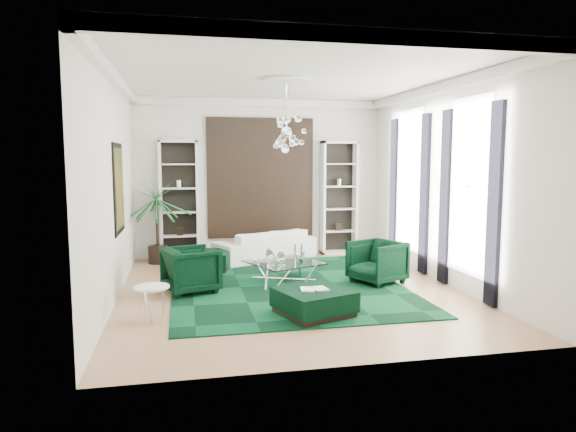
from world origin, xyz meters
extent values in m
cube|color=tan|center=(0.00, 0.00, -0.01)|extent=(6.00, 7.00, 0.02)
cube|color=white|center=(0.00, 0.00, 3.81)|extent=(6.00, 7.00, 0.02)
cube|color=silver|center=(0.00, 3.51, 1.90)|extent=(6.00, 0.02, 3.80)
cube|color=silver|center=(0.00, -3.51, 1.90)|extent=(6.00, 0.02, 3.80)
cube|color=silver|center=(-3.01, 0.00, 1.90)|extent=(0.02, 7.00, 3.80)
cube|color=silver|center=(3.01, 0.00, 1.90)|extent=(0.02, 7.00, 3.80)
cylinder|color=white|center=(0.00, 0.30, 3.77)|extent=(0.90, 0.90, 0.05)
cube|color=black|center=(0.00, 3.46, 1.90)|extent=(2.50, 0.06, 2.80)
cube|color=black|center=(-2.97, 0.60, 1.85)|extent=(0.04, 1.30, 1.60)
cube|color=white|center=(2.99, -0.90, 1.90)|extent=(0.03, 1.10, 2.90)
cube|color=black|center=(2.96, -1.68, 1.65)|extent=(0.07, 0.30, 3.25)
cube|color=black|center=(2.96, -0.12, 1.65)|extent=(0.07, 0.30, 3.25)
cube|color=white|center=(2.99, 1.50, 1.90)|extent=(0.03, 1.10, 2.90)
cube|color=black|center=(2.96, 0.72, 1.65)|extent=(0.07, 0.30, 3.25)
cube|color=black|center=(2.96, 2.28, 1.65)|extent=(0.07, 0.30, 3.25)
cube|color=black|center=(0.00, 0.30, 0.01)|extent=(4.20, 5.00, 0.02)
imported|color=white|center=(0.00, 2.85, 0.35)|extent=(2.57, 1.83, 0.70)
imported|color=black|center=(-1.75, 0.20, 0.41)|extent=(1.12, 1.10, 0.81)
imported|color=black|center=(1.75, 0.20, 0.41)|extent=(1.18, 1.16, 0.81)
cube|color=black|center=(-1.35, 2.00, 0.20)|extent=(1.10, 1.10, 0.40)
cube|color=black|center=(0.05, -1.55, 0.20)|extent=(1.28, 1.28, 0.40)
cube|color=white|center=(0.05, -1.55, 0.42)|extent=(0.42, 0.28, 0.03)
cylinder|color=white|center=(-2.35, -1.30, 0.25)|extent=(0.62, 0.62, 0.50)
imported|color=#226B36|center=(0.30, 0.30, 0.53)|extent=(0.16, 0.14, 0.24)
camera|label=1|loc=(-1.87, -8.92, 2.39)|focal=32.00mm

